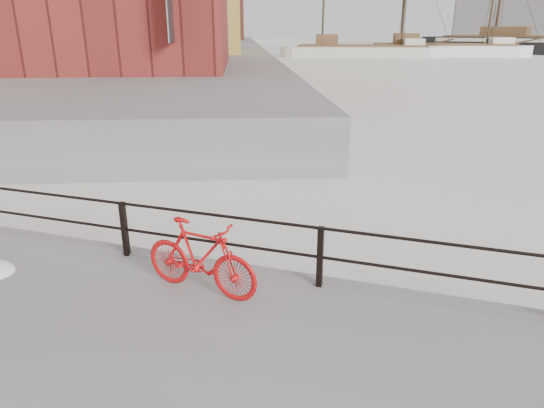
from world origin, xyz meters
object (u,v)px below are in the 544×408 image
Objects in this scene: workboat_far at (162,64)px; schooner_left at (361,57)px; workboat_near at (86,82)px; schooner_mid at (442,56)px; bicycle at (200,257)px.

schooner_left is at bearing 33.16° from workboat_far.
schooner_left reaches higher than workboat_near.
workboat_far is at bearing 99.01° from workboat_near.
schooner_left reaches higher than workboat_far.
workboat_far is (-5.24, 21.12, 0.00)m from workboat_near.
schooner_left is at bearing -162.86° from schooner_mid.
bicycle is at bearing -74.17° from workboat_far.
workboat_near is at bearing -120.59° from schooner_left.
workboat_near reaches higher than bicycle.
schooner_left is at bearing 65.63° from workboat_near.
schooner_mid is at bearing 56.59° from workboat_near.
schooner_left is at bearing 104.93° from bicycle.
schooner_mid is (3.42, 79.20, -0.93)m from bicycle.
workboat_near and workboat_far have the same top height.
schooner_left is (-11.94, -6.36, 0.00)m from schooner_mid.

